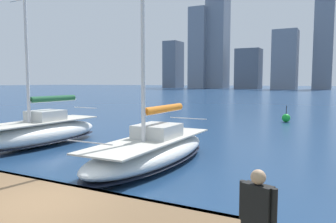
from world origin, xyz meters
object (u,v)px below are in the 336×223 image
sailboat_orange (152,149)px  sailboat_forest (40,132)px  channel_buoy (286,118)px  person_black_shirt (257,213)px

sailboat_orange → sailboat_forest: (7.38, -0.68, 0.10)m
sailboat_forest → channel_buoy: 19.90m
sailboat_orange → person_black_shirt: 9.16m
sailboat_forest → person_black_shirt: sailboat_forest is taller
person_black_shirt → channel_buoy: 24.92m
channel_buoy → sailboat_forest: bearing=58.8°
sailboat_forest → channel_buoy: bearing=-121.2°
sailboat_forest → channel_buoy: sailboat_forest is taller
person_black_shirt → sailboat_forest: bearing=-30.2°
sailboat_forest → channel_buoy: (-10.29, -17.03, -0.40)m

